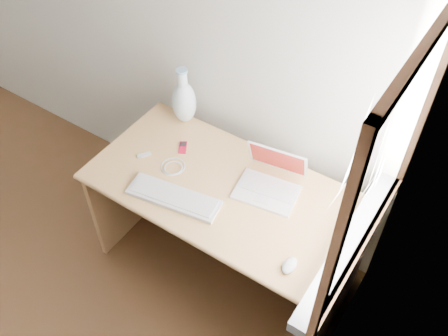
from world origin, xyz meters
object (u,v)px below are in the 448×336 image
Objects in this scene: laptop at (271,182)px; vase at (184,101)px; desk at (233,204)px; external_keyboard at (174,197)px.

laptop is 0.96× the size of vase.
desk is at bearing -25.14° from vase.
desk is 0.39m from external_keyboard.
laptop is (0.19, 0.04, 0.25)m from desk.
laptop is at bearing 12.29° from desk.
external_keyboard is at bearing -147.15° from laptop.
external_keyboard is 0.59m from vase.
desk is 2.86× the size of external_keyboard.
external_keyboard is at bearing -59.09° from vase.
external_keyboard is 1.40× the size of vase.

